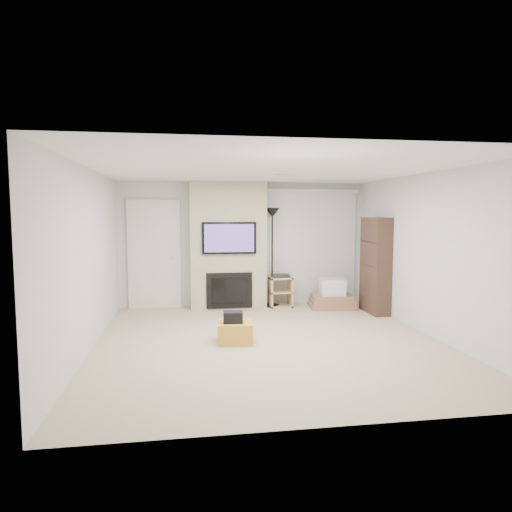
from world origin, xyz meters
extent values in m
cube|color=tan|center=(0.00, 0.00, 0.00)|extent=(5.00, 5.50, 0.00)
cube|color=white|center=(0.00, 0.00, 2.50)|extent=(5.00, 5.50, 0.00)
cube|color=silver|center=(0.00, 2.75, 1.25)|extent=(5.00, 0.00, 2.50)
cube|color=silver|center=(0.00, -2.75, 1.25)|extent=(5.00, 0.00, 2.50)
cube|color=silver|center=(-2.50, 0.00, 1.25)|extent=(0.00, 5.50, 2.50)
cube|color=silver|center=(2.50, 0.00, 1.25)|extent=(0.00, 5.50, 2.50)
cube|color=silver|center=(0.40, 0.80, 2.50)|extent=(0.35, 0.18, 0.01)
cube|color=gold|center=(-0.49, 0.04, 0.15)|extent=(0.54, 0.54, 0.30)
cube|color=black|center=(-0.53, 0.00, 0.38)|extent=(0.30, 0.24, 0.16)
cube|color=#BAAB8B|center=(-0.35, 2.55, 1.25)|extent=(1.50, 0.40, 2.50)
cube|color=black|center=(-0.35, 2.32, 1.40)|extent=(1.05, 0.06, 0.62)
cube|color=#463076|center=(-0.35, 2.29, 1.40)|extent=(0.96, 0.00, 0.54)
cube|color=black|center=(-0.35, 2.34, 0.37)|extent=(0.90, 0.04, 0.70)
cube|color=black|center=(-0.35, 2.32, 0.37)|extent=(0.70, 0.02, 0.50)
cube|color=silver|center=(-1.80, 2.71, 1.07)|extent=(1.02, 0.08, 2.14)
cube|color=silver|center=(-1.80, 2.72, 1.02)|extent=(0.90, 0.05, 2.05)
cylinder|color=silver|center=(-1.46, 2.67, 1.00)|extent=(0.07, 0.06, 0.07)
cube|color=silver|center=(1.40, 2.69, 2.33)|extent=(1.98, 0.10, 0.08)
cube|color=silver|center=(1.40, 2.70, 1.15)|extent=(1.90, 0.03, 2.29)
cylinder|color=black|center=(0.53, 2.47, 0.02)|extent=(0.29, 0.29, 0.03)
cylinder|color=black|center=(0.53, 2.47, 0.95)|extent=(0.03, 0.03, 1.85)
cone|color=black|center=(0.53, 2.47, 1.89)|extent=(0.29, 0.29, 0.19)
cube|color=tan|center=(0.49, 2.42, 0.30)|extent=(0.04, 0.38, 0.60)
cube|color=tan|center=(0.90, 2.42, 0.30)|extent=(0.04, 0.38, 0.60)
cube|color=tan|center=(0.69, 2.42, 0.01)|extent=(0.45, 0.38, 0.03)
cube|color=tan|center=(0.69, 2.42, 0.30)|extent=(0.45, 0.38, 0.03)
cube|color=tan|center=(0.69, 2.42, 0.58)|extent=(0.45, 0.38, 0.03)
cube|color=black|center=(0.69, 2.42, 0.63)|extent=(0.35, 0.25, 0.06)
cube|color=#986A4B|center=(1.68, 2.15, 0.05)|extent=(0.94, 0.75, 0.10)
cube|color=#986A4B|center=(1.68, 2.15, 0.14)|extent=(0.89, 0.71, 0.09)
cube|color=#986A4B|center=(1.68, 2.15, 0.22)|extent=(0.85, 0.66, 0.09)
cube|color=silver|center=(1.68, 2.15, 0.43)|extent=(0.52, 0.48, 0.32)
cube|color=#36231B|center=(2.34, 1.61, 0.90)|extent=(0.30, 0.80, 1.80)
cube|color=#36231B|center=(2.32, 1.61, 0.45)|extent=(0.26, 0.72, 0.02)
cube|color=#36231B|center=(2.32, 1.61, 0.90)|extent=(0.26, 0.72, 0.02)
cube|color=#36231B|center=(2.32, 1.61, 1.35)|extent=(0.26, 0.72, 0.02)
camera|label=1|loc=(-1.20, -6.46, 1.88)|focal=32.00mm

